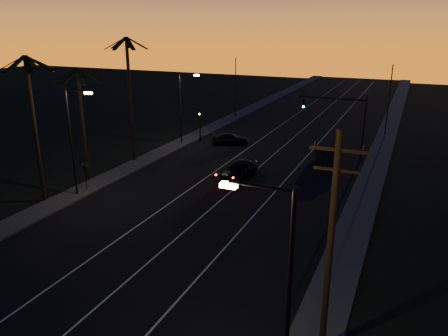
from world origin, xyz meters
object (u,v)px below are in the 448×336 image
at_px(right_car, 327,157).
at_px(utility_pole, 331,242).
at_px(signal_mast, 342,114).
at_px(lead_car, 239,170).
at_px(cross_car, 230,139).

bearing_deg(right_car, utility_pole, -79.38).
bearing_deg(signal_mast, lead_car, -124.40).
distance_m(utility_pole, right_car, 28.00).
relative_size(utility_pole, lead_car, 1.77).
bearing_deg(cross_car, lead_car, -63.11).
relative_size(utility_pole, right_car, 2.03).
bearing_deg(right_car, cross_car, 166.00).
bearing_deg(utility_pole, lead_car, 121.09).
bearing_deg(cross_car, utility_pole, -60.37).
bearing_deg(lead_car, right_car, 49.49).
height_order(utility_pole, cross_car, utility_pole).
height_order(lead_car, cross_car, lead_car).
bearing_deg(signal_mast, utility_pole, -81.53).
distance_m(right_car, cross_car, 12.44).
bearing_deg(right_car, lead_car, -130.51).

